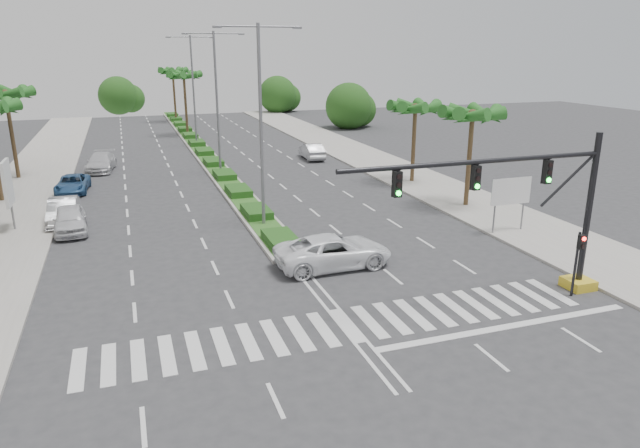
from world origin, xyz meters
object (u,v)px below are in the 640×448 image
object	(u,v)px
car_parked_a	(70,219)
car_parked_d	(101,162)
car_crossing	(334,251)
car_parked_c	(73,184)
car_right	(312,151)
car_parked_b	(63,211)

from	to	relation	value
car_parked_a	car_parked_d	bearing A→B (deg)	81.91
car_parked_d	car_crossing	size ratio (longest dim) A/B	0.91
car_parked_a	car_parked_d	size ratio (longest dim) A/B	0.86
car_parked_c	car_right	size ratio (longest dim) A/B	1.01
car_parked_d	car_right	size ratio (longest dim) A/B	1.14
car_parked_c	car_right	bearing A→B (deg)	22.57
car_parked_a	car_right	xyz separation A→B (m)	(21.21, 17.86, -0.01)
car_parked_c	car_parked_a	bearing A→B (deg)	-82.85
car_parked_a	car_crossing	distance (m)	16.75
car_crossing	car_parked_b	bearing A→B (deg)	45.51
car_right	car_parked_a	bearing A→B (deg)	43.48
car_parked_b	car_parked_c	size ratio (longest dim) A/B	1.01
car_parked_c	car_crossing	size ratio (longest dim) A/B	0.80
car_parked_b	car_parked_a	bearing A→B (deg)	-75.08
car_parked_d	car_crossing	world-z (taller)	car_crossing
car_parked_b	car_parked_c	world-z (taller)	car_parked_b
car_parked_d	car_crossing	distance (m)	31.39
car_right	car_parked_c	bearing A→B (deg)	21.67
car_parked_b	car_right	xyz separation A→B (m)	(21.75, 15.80, -0.01)
car_crossing	car_parked_c	bearing A→B (deg)	31.01
car_parked_a	car_right	distance (m)	27.73
car_parked_a	car_right	bearing A→B (deg)	36.17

